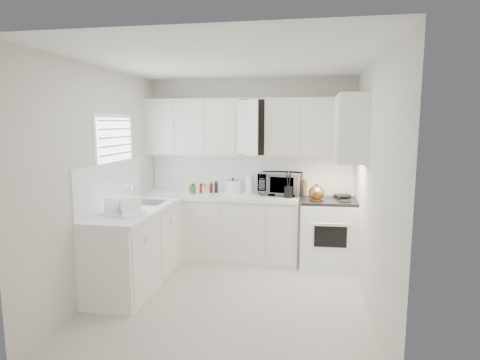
% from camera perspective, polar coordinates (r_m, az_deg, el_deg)
% --- Properties ---
extents(floor, '(3.20, 3.20, 0.00)m').
position_cam_1_polar(floor, '(4.69, -1.53, -16.55)').
color(floor, beige).
rests_on(floor, ground).
extents(ceiling, '(3.20, 3.20, 0.00)m').
position_cam_1_polar(ceiling, '(4.30, -1.67, 16.69)').
color(ceiling, white).
rests_on(ceiling, ground).
extents(wall_back, '(3.00, 0.00, 3.00)m').
position_cam_1_polar(wall_back, '(5.87, 1.50, 1.73)').
color(wall_back, silver).
rests_on(wall_back, ground).
extents(wall_front, '(3.00, 0.00, 3.00)m').
position_cam_1_polar(wall_front, '(2.79, -8.15, -5.73)').
color(wall_front, silver).
rests_on(wall_front, ground).
extents(wall_left, '(0.00, 3.20, 3.20)m').
position_cam_1_polar(wall_left, '(4.83, -19.30, -0.16)').
color(wall_left, silver).
rests_on(wall_left, ground).
extents(wall_right, '(0.00, 3.20, 3.20)m').
position_cam_1_polar(wall_right, '(4.28, 18.52, -1.17)').
color(wall_right, silver).
rests_on(wall_right, ground).
extents(window_blinds, '(0.06, 0.96, 1.06)m').
position_cam_1_polar(window_blinds, '(5.10, -17.34, 3.19)').
color(window_blinds, white).
rests_on(window_blinds, wall_left).
extents(lower_cabinets_back, '(2.22, 0.60, 0.90)m').
position_cam_1_polar(lower_cabinets_back, '(5.81, -2.80, -6.88)').
color(lower_cabinets_back, silver).
rests_on(lower_cabinets_back, floor).
extents(lower_cabinets_left, '(0.60, 1.60, 0.90)m').
position_cam_1_polar(lower_cabinets_left, '(5.06, -14.71, -9.47)').
color(lower_cabinets_left, silver).
rests_on(lower_cabinets_left, floor).
extents(countertop_back, '(2.24, 0.64, 0.05)m').
position_cam_1_polar(countertop_back, '(5.70, -2.85, -2.29)').
color(countertop_back, silver).
rests_on(countertop_back, lower_cabinets_back).
extents(countertop_left, '(0.64, 1.62, 0.05)m').
position_cam_1_polar(countertop_left, '(4.94, -14.81, -4.22)').
color(countertop_left, silver).
rests_on(countertop_left, lower_cabinets_left).
extents(backsplash_back, '(2.98, 0.02, 0.55)m').
position_cam_1_polar(backsplash_back, '(5.87, 1.49, 1.00)').
color(backsplash_back, white).
rests_on(backsplash_back, wall_back).
extents(backsplash_left, '(0.02, 1.60, 0.55)m').
position_cam_1_polar(backsplash_left, '(5.01, -18.05, -0.68)').
color(backsplash_left, white).
rests_on(backsplash_left, wall_left).
extents(upper_cabinets_back, '(3.00, 0.33, 0.80)m').
position_cam_1_polar(upper_cabinets_back, '(5.69, 1.27, 3.55)').
color(upper_cabinets_back, silver).
rests_on(upper_cabinets_back, wall_back).
extents(upper_cabinets_right, '(0.33, 0.90, 0.80)m').
position_cam_1_polar(upper_cabinets_right, '(5.04, 15.39, 2.63)').
color(upper_cabinets_right, silver).
rests_on(upper_cabinets_right, wall_right).
extents(sink, '(0.42, 0.38, 0.30)m').
position_cam_1_polar(sink, '(5.22, -13.27, -1.87)').
color(sink, gray).
rests_on(sink, countertop_left).
extents(stove, '(0.80, 0.66, 1.19)m').
position_cam_1_polar(stove, '(5.62, 12.60, -6.07)').
color(stove, white).
rests_on(stove, floor).
extents(tea_kettle, '(0.26, 0.22, 0.23)m').
position_cam_1_polar(tea_kettle, '(5.36, 10.91, -1.69)').
color(tea_kettle, olive).
rests_on(tea_kettle, stove).
extents(frying_pan, '(0.35, 0.46, 0.04)m').
position_cam_1_polar(frying_pan, '(5.71, 14.45, -2.13)').
color(frying_pan, black).
rests_on(frying_pan, stove).
extents(microwave, '(0.61, 0.40, 0.39)m').
position_cam_1_polar(microwave, '(5.65, 5.81, -0.16)').
color(microwave, gray).
rests_on(microwave, countertop_back).
extents(rice_cooker, '(0.28, 0.28, 0.22)m').
position_cam_1_polar(rice_cooker, '(5.76, -1.03, -0.80)').
color(rice_cooker, white).
rests_on(rice_cooker, countertop_back).
extents(paper_towel, '(0.12, 0.12, 0.27)m').
position_cam_1_polar(paper_towel, '(5.74, 1.41, -0.58)').
color(paper_towel, white).
rests_on(paper_towel, countertop_back).
extents(utensil_crock, '(0.14, 0.14, 0.39)m').
position_cam_1_polar(utensil_crock, '(5.43, 6.98, -0.53)').
color(utensil_crock, black).
rests_on(utensil_crock, countertop_back).
extents(dish_rack, '(0.50, 0.44, 0.23)m').
position_cam_1_polar(dish_rack, '(4.61, -16.52, -3.38)').
color(dish_rack, white).
rests_on(dish_rack, countertop_left).
extents(spice_left_0, '(0.06, 0.06, 0.13)m').
position_cam_1_polar(spice_left_0, '(5.92, -6.93, -1.05)').
color(spice_left_0, olive).
rests_on(spice_left_0, countertop_back).
extents(spice_left_1, '(0.06, 0.06, 0.13)m').
position_cam_1_polar(spice_left_1, '(5.82, -6.48, -1.22)').
color(spice_left_1, '#23692D').
rests_on(spice_left_1, countertop_back).
extents(spice_left_2, '(0.06, 0.06, 0.13)m').
position_cam_1_polar(spice_left_2, '(5.88, -5.53, -1.10)').
color(spice_left_2, red).
rests_on(spice_left_2, countertop_back).
extents(spice_left_3, '(0.06, 0.06, 0.13)m').
position_cam_1_polar(spice_left_3, '(5.78, -5.05, -1.26)').
color(spice_left_3, yellow).
rests_on(spice_left_3, countertop_back).
extents(spice_left_4, '(0.06, 0.06, 0.13)m').
position_cam_1_polar(spice_left_4, '(5.84, -4.11, -1.14)').
color(spice_left_4, '#4F2616').
rests_on(spice_left_4, countertop_back).
extents(spice_left_5, '(0.06, 0.06, 0.13)m').
position_cam_1_polar(spice_left_5, '(5.74, -3.60, -1.31)').
color(spice_left_5, black).
rests_on(spice_left_5, countertop_back).
extents(sauce_right_0, '(0.06, 0.06, 0.19)m').
position_cam_1_polar(sauce_right_0, '(5.71, 7.05, -1.09)').
color(sauce_right_0, red).
rests_on(sauce_right_0, countertop_back).
extents(sauce_right_1, '(0.06, 0.06, 0.19)m').
position_cam_1_polar(sauce_right_1, '(5.65, 7.58, -1.20)').
color(sauce_right_1, yellow).
rests_on(sauce_right_1, countertop_back).
extents(sauce_right_2, '(0.06, 0.06, 0.19)m').
position_cam_1_polar(sauce_right_2, '(5.71, 8.16, -1.12)').
color(sauce_right_2, '#4F2616').
rests_on(sauce_right_2, countertop_back).
extents(sauce_right_3, '(0.06, 0.06, 0.19)m').
position_cam_1_polar(sauce_right_3, '(5.65, 8.69, -1.23)').
color(sauce_right_3, black).
rests_on(sauce_right_3, countertop_back).
extents(sauce_right_4, '(0.06, 0.06, 0.19)m').
position_cam_1_polar(sauce_right_4, '(5.71, 9.26, -1.15)').
color(sauce_right_4, olive).
rests_on(sauce_right_4, countertop_back).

